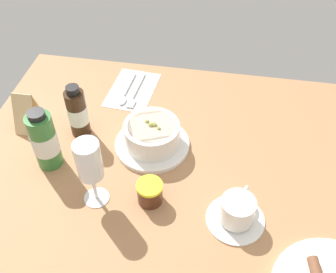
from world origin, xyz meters
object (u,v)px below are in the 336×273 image
Objects in this scene: porridge_bowl at (152,136)px; wine_glass at (89,163)px; coffee_cup at (237,212)px; sauce_bottle_brown at (78,113)px; jam_jar at (150,192)px; cutlery_setting at (132,90)px; sauce_bottle_green at (44,141)px; menu_card at (26,110)px.

porridge_bowl is 1.07× the size of wine_glass.
coffee_cup is 47.31cm from sauce_bottle_brown.
coffee_cup is at bearing 174.05° from jam_jar.
sauce_bottle_brown is at bearing 64.41° from cutlery_setting.
menu_card is (10.38, -11.74, -2.25)cm from sauce_bottle_green.
sauce_bottle_brown is 1.36× the size of menu_card.
wine_glass is 15.62cm from jam_jar.
coffee_cup is at bearing 129.41° from cutlery_setting.
cutlery_setting is 22.55cm from sauce_bottle_brown.
menu_card reaches higher than porridge_bowl.
wine_glass is 32.82cm from menu_card.
coffee_cup is (-22.47, 18.87, -0.63)cm from porridge_bowl.
cutlery_setting is (10.56, -21.33, -3.49)cm from porridge_bowl.
sauce_bottle_green reaches higher than coffee_cup.
jam_jar is at bearing -5.95° from coffee_cup.
jam_jar is at bearing 153.16° from menu_card.
cutlery_setting is 3.33× the size of jam_jar.
cutlery_setting is at bearing -63.66° from porridge_bowl.
sauce_bottle_green is (23.88, 9.77, 4.07)cm from porridge_bowl.
coffee_cup is at bearing 153.85° from sauce_bottle_brown.
coffee_cup is 2.16× the size of jam_jar.
sauce_bottle_brown is (22.73, -18.73, 4.11)cm from jam_jar.
sauce_bottle_green is 15.84cm from menu_card.
porridge_bowl is 3.21× the size of jam_jar.
wine_glass is 1.60× the size of menu_card.
sauce_bottle_green is 1.10× the size of sauce_bottle_brown.
cutlery_setting is 31.06cm from menu_card.
cutlery_setting is 41.52cm from wine_glass.
porridge_bowl reaches higher than jam_jar.
sauce_bottle_brown is (9.30, 19.41, 6.70)cm from cutlery_setting.
wine_glass reaches higher than coffee_cup.
sauce_bottle_green is at bearing 131.48° from menu_card.
wine_glass is at bearing 140.67° from menu_card.
porridge_bowl is 1.49× the size of coffee_cup.
menu_card reaches higher than coffee_cup.
jam_jar is 29.74cm from sauce_bottle_brown.
jam_jar is at bearing 99.68° from porridge_bowl.
jam_jar is 0.39× the size of sauce_bottle_brown.
wine_glass reaches higher than jam_jar.
sauce_bottle_brown is at bearing 179.77° from menu_card.
wine_glass is (31.90, -0.49, 9.23)cm from coffee_cup.
sauce_bottle_brown is (10.42, -20.29, -5.38)cm from wine_glass.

